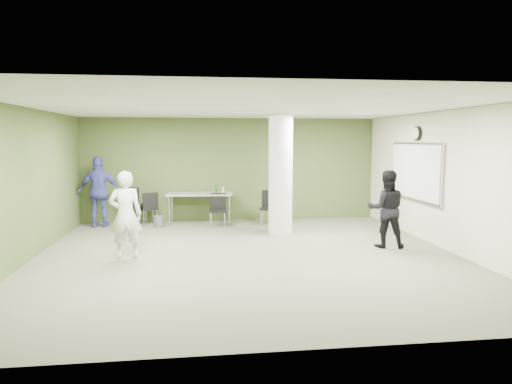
{
  "coord_description": "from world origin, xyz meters",
  "views": [
    {
      "loc": [
        -0.91,
        -8.48,
        2.2
      ],
      "look_at": [
        0.29,
        1.0,
        1.11
      ],
      "focal_mm": 32.0,
      "sensor_mm": 36.0,
      "label": 1
    }
  ],
  "objects": [
    {
      "name": "floor",
      "position": [
        0.0,
        0.0,
        0.0
      ],
      "size": [
        8.0,
        8.0,
        0.0
      ],
      "primitive_type": "plane",
      "color": "#565644",
      "rests_on": "ground"
    },
    {
      "name": "ceiling",
      "position": [
        0.0,
        0.0,
        2.8
      ],
      "size": [
        8.0,
        8.0,
        0.0
      ],
      "primitive_type": "plane",
      "rotation": [
        3.14,
        0.0,
        0.0
      ],
      "color": "white",
      "rests_on": "wall_back"
    },
    {
      "name": "wall_back",
      "position": [
        0.0,
        4.0,
        1.4
      ],
      "size": [
        8.0,
        2.8,
        0.02
      ],
      "primitive_type": "cube",
      "rotation": [
        1.57,
        0.0,
        0.0
      ],
      "color": "#495F2C",
      "rests_on": "floor"
    },
    {
      "name": "wall_left",
      "position": [
        -4.0,
        0.0,
        1.4
      ],
      "size": [
        0.02,
        8.0,
        2.8
      ],
      "primitive_type": "cube",
      "color": "#495F2C",
      "rests_on": "floor"
    },
    {
      "name": "wall_right_cream",
      "position": [
        4.0,
        0.0,
        1.4
      ],
      "size": [
        0.02,
        8.0,
        2.8
      ],
      "primitive_type": "cube",
      "color": "beige",
      "rests_on": "floor"
    },
    {
      "name": "column",
      "position": [
        1.0,
        2.0,
        1.4
      ],
      "size": [
        0.56,
        0.56,
        2.8
      ],
      "primitive_type": "cylinder",
      "color": "silver",
      "rests_on": "floor"
    },
    {
      "name": "whiteboard",
      "position": [
        3.92,
        1.2,
        1.5
      ],
      "size": [
        0.05,
        2.3,
        1.3
      ],
      "color": "silver",
      "rests_on": "wall_right_cream"
    },
    {
      "name": "wall_clock",
      "position": [
        3.92,
        1.2,
        2.35
      ],
      "size": [
        0.06,
        0.32,
        0.32
      ],
      "color": "black",
      "rests_on": "wall_right_cream"
    },
    {
      "name": "folding_table",
      "position": [
        -0.86,
        3.54,
        0.76
      ],
      "size": [
        1.75,
        0.85,
        1.06
      ],
      "rotation": [
        0.0,
        0.0,
        -0.06
      ],
      "color": "gray",
      "rests_on": "floor"
    },
    {
      "name": "wastebasket",
      "position": [
        -1.92,
        3.16,
        0.15
      ],
      "size": [
        0.25,
        0.25,
        0.29
      ],
      "primitive_type": "cylinder",
      "color": "#4C4C4C",
      "rests_on": "floor"
    },
    {
      "name": "chair_back_left",
      "position": [
        -2.6,
        3.56,
        0.59
      ],
      "size": [
        0.64,
        0.64,
        1.0
      ],
      "rotation": [
        0.0,
        0.0,
        2.79
      ],
      "color": "black",
      "rests_on": "floor"
    },
    {
      "name": "chair_back_right",
      "position": [
        -2.2,
        3.58,
        0.49
      ],
      "size": [
        0.55,
        0.55,
        0.85
      ],
      "rotation": [
        0.0,
        0.0,
        3.54
      ],
      "color": "black",
      "rests_on": "floor"
    },
    {
      "name": "chair_table_left",
      "position": [
        -0.43,
        3.07,
        0.49
      ],
      "size": [
        0.45,
        0.45,
        0.84
      ],
      "rotation": [
        0.0,
        0.0,
        -0.06
      ],
      "color": "black",
      "rests_on": "floor"
    },
    {
      "name": "chair_table_right",
      "position": [
        0.92,
        3.19,
        0.52
      ],
      "size": [
        0.54,
        0.54,
        0.89
      ],
      "rotation": [
        0.0,
        0.0,
        -0.26
      ],
      "color": "black",
      "rests_on": "floor"
    },
    {
      "name": "woman_white",
      "position": [
        -2.26,
        0.13,
        0.82
      ],
      "size": [
        0.64,
        0.46,
        1.64
      ],
      "primitive_type": "imported",
      "rotation": [
        0.0,
        0.0,
        3.26
      ],
      "color": "white",
      "rests_on": "floor"
    },
    {
      "name": "man_black",
      "position": [
        2.91,
        0.36,
        0.8
      ],
      "size": [
        0.89,
        0.76,
        1.59
      ],
      "primitive_type": "imported",
      "rotation": [
        0.0,
        0.0,
        2.91
      ],
      "color": "black",
      "rests_on": "floor"
    },
    {
      "name": "man_blue",
      "position": [
        -3.4,
        3.4,
        0.9
      ],
      "size": [
        1.06,
        0.44,
        1.8
      ],
      "primitive_type": "imported",
      "rotation": [
        0.0,
        0.0,
        3.15
      ],
      "color": "#40459F",
      "rests_on": "floor"
    }
  ]
}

